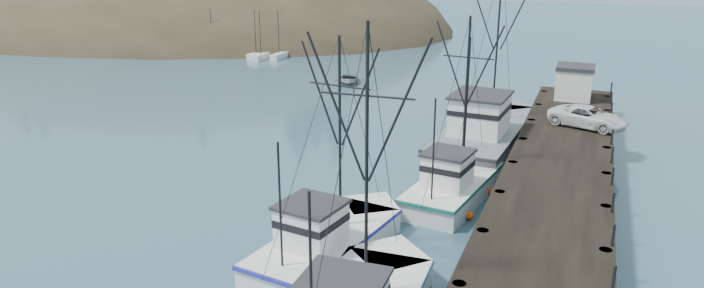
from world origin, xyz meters
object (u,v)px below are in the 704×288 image
pier (558,172)px  work_vessel (486,132)px  trawler_far (455,184)px  pier_shed (574,82)px  pickup_truck (588,117)px  motorboat (348,83)px  trawler_mid (330,240)px

pier → work_vessel: size_ratio=2.59×
trawler_far → work_vessel: 10.08m
pier_shed → pickup_truck: bearing=-80.8°
work_vessel → trawler_far: bearing=-90.1°
pickup_truck → pier_shed: bearing=28.7°
work_vessel → motorboat: 24.76m
trawler_far → motorboat: 32.57m
trawler_mid → pier_shed: bearing=72.0°
trawler_mid → motorboat: (-13.64, 36.69, -0.82)m
work_vessel → pier_shed: work_vessel is taller
pier → work_vessel: 9.88m
trawler_far → motorboat: bearing=122.9°
pickup_truck → motorboat: bearing=76.3°
work_vessel → motorboat: (-17.69, 17.27, -1.23)m
trawler_far → pickup_truck: 13.36m
pickup_truck → trawler_far: bearing=168.3°
trawler_mid → motorboat: trawler_mid is taller
pier → motorboat: 34.50m
pier_shed → motorboat: size_ratio=0.66×
work_vessel → pickup_truck: bearing=10.3°
pickup_truck → trawler_mid: bearing=171.7°
trawler_far → pier_shed: (5.45, 19.92, 2.60)m
pier → pier_shed: (-0.12, 18.00, 1.73)m
motorboat → trawler_mid: bearing=-89.3°
work_vessel → pickup_truck: work_vessel is taller
trawler_far → pier_shed: size_ratio=3.40×
pier → pickup_truck: 9.54m
pier → pier_shed: pier_shed is taller
work_vessel → pier_shed: size_ratio=5.30×
pier → trawler_far: bearing=-161.0°
trawler_mid → pickup_truck: 23.43m
trawler_mid → work_vessel: size_ratio=0.65×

